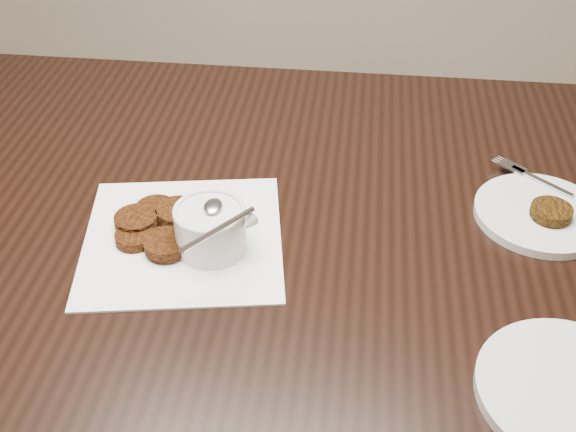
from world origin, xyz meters
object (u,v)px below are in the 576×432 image
(sauce_ramekin, at_px, (209,209))
(plate_empty, at_px, (571,392))
(plate_with_patty, at_px, (541,210))
(napkin, at_px, (183,239))
(table, at_px, (224,358))

(sauce_ramekin, distance_m, plate_empty, 0.52)
(plate_with_patty, relative_size, plate_empty, 0.91)
(plate_with_patty, bearing_deg, sauce_ramekin, -164.82)
(napkin, height_order, sauce_ramekin, sauce_ramekin)
(table, xyz_separation_m, plate_empty, (0.50, -0.32, 0.38))
(napkin, relative_size, plate_empty, 1.32)
(sauce_ramekin, relative_size, plate_with_patty, 0.69)
(sauce_ramekin, bearing_deg, plate_with_patty, 15.18)
(table, distance_m, plate_with_patty, 0.65)
(napkin, relative_size, sauce_ramekin, 2.08)
(napkin, bearing_deg, plate_empty, -23.73)
(table, bearing_deg, plate_empty, -32.82)
(sauce_ramekin, xyz_separation_m, plate_empty, (0.47, -0.21, -0.07))
(napkin, xyz_separation_m, sauce_ramekin, (0.05, -0.02, 0.07))
(table, height_order, plate_with_patty, plate_with_patty)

